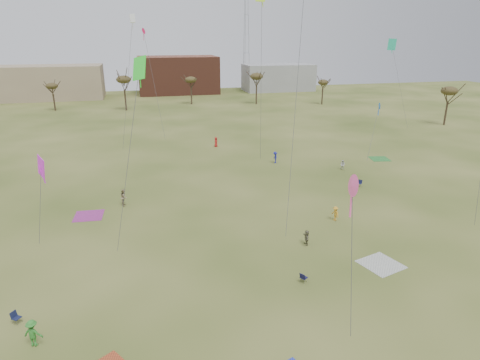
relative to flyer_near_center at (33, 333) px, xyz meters
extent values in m
plane|color=#354916|center=(16.54, 0.54, -0.93)|extent=(260.00, 260.00, 0.00)
imported|color=#2F832B|center=(0.00, 0.00, 0.00)|extent=(1.36, 1.04, 1.86)
imported|color=#9B8962|center=(5.18, 22.45, 0.04)|extent=(0.81, 1.00, 1.94)
imported|color=#615D45|center=(21.96, 8.43, -0.20)|extent=(0.67, 1.40, 1.45)
imported|color=gold|center=(27.00, 12.76, -0.14)|extent=(0.83, 1.14, 1.58)
imported|color=silver|center=(35.99, 28.65, -0.21)|extent=(0.88, 0.88, 1.44)
imported|color=red|center=(20.42, 46.07, -0.05)|extent=(0.84, 1.01, 1.76)
imported|color=navy|center=(27.44, 34.23, -0.03)|extent=(0.75, 1.20, 1.79)
cube|color=beige|center=(26.82, 3.51, -0.93)|extent=(3.91, 3.91, 0.03)
cube|color=#9E3087|center=(1.39, 20.24, -0.93)|extent=(3.19, 3.19, 0.03)
cube|color=#2F8234|center=(44.35, 32.32, -0.93)|extent=(3.33, 3.33, 0.03)
cube|color=#161B3C|center=(-1.63, 2.61, -0.51)|extent=(0.70, 0.70, 0.04)
cube|color=#161B3C|center=(-1.82, 2.74, -0.28)|extent=(0.39, 0.48, 0.44)
cube|color=#15163C|center=(19.32, 2.58, -0.51)|extent=(0.70, 0.70, 0.04)
cube|color=#15163C|center=(19.13, 2.45, -0.28)|extent=(0.39, 0.49, 0.44)
cube|color=#141839|center=(34.79, 21.56, -0.51)|extent=(0.71, 0.71, 0.04)
cube|color=#141839|center=(34.96, 21.71, -0.28)|extent=(0.43, 0.46, 0.44)
cube|color=#25D627|center=(7.90, 10.48, 15.28)|extent=(0.95, 0.95, 1.87)
cube|color=#25D627|center=(7.90, 10.48, 14.63)|extent=(0.08, 0.08, 1.68)
cylinder|color=#4C4C51|center=(6.37, 10.09, 7.63)|extent=(3.12, 0.84, 15.32)
cone|color=#F04C96|center=(18.89, -4.27, 9.77)|extent=(1.29, 0.09, 1.29)
cube|color=#F04C96|center=(18.89, -4.27, 8.95)|extent=(0.08, 0.08, 2.12)
cylinder|color=#4C4C51|center=(19.11, -4.65, 4.87)|extent=(0.49, 0.80, 9.80)
cylinder|color=#4C4C51|center=(21.65, 11.78, 13.35)|extent=(3.32, 6.04, 26.76)
cone|color=blue|center=(43.94, 33.43, 7.34)|extent=(1.02, 0.07, 1.02)
cube|color=blue|center=(43.94, 33.43, 6.69)|extent=(0.08, 0.08, 1.67)
cylinder|color=#4C4C51|center=(42.05, 31.27, 3.66)|extent=(3.84, 4.36, 7.39)
cube|color=#E428E5|center=(-0.99, 13.35, 6.95)|extent=(0.97, 0.97, 1.91)
cube|color=#E428E5|center=(-0.99, 13.35, 6.29)|extent=(0.08, 0.08, 1.71)
cylinder|color=#4C4C51|center=(-1.53, 13.07, 3.46)|extent=(1.12, 0.62, 6.99)
cube|color=#B6E426|center=(24.28, 32.14, 22.05)|extent=(0.08, 0.08, 1.80)
cylinder|color=#4C4C51|center=(24.66, 33.09, 11.36)|extent=(0.81, 1.96, 22.78)
cone|color=#CC1548|center=(9.51, 53.53, 18.38)|extent=(1.05, 0.08, 1.05)
cube|color=#CC1548|center=(9.51, 53.53, 17.71)|extent=(0.08, 0.08, 1.72)
cylinder|color=#4C4C51|center=(10.69, 51.58, 9.18)|extent=(2.41, 3.95, 18.42)
cube|color=#1BA77F|center=(56.54, 51.25, 16.01)|extent=(1.10, 1.10, 2.15)
cube|color=#1BA77F|center=(56.54, 51.25, 15.26)|extent=(0.08, 0.08, 1.94)
cylinder|color=#4C4C51|center=(58.53, 49.89, 7.99)|extent=(4.03, 2.77, 16.05)
cube|color=white|center=(7.81, 45.28, 20.13)|extent=(0.73, 0.73, 1.25)
cube|color=white|center=(7.81, 45.28, 19.40)|extent=(0.08, 0.08, 1.87)
cylinder|color=#4C4C51|center=(6.21, 45.02, 10.05)|extent=(3.24, 0.57, 20.16)
cylinder|color=#3A2B1E|center=(-13.46, 92.54, 1.23)|extent=(0.40, 0.40, 4.32)
ellipsoid|color=#473D1E|center=(-13.46, 92.54, 5.41)|extent=(3.02, 3.02, 1.58)
cylinder|color=#3A2B1E|center=(4.54, 88.54, 1.77)|extent=(0.40, 0.40, 5.40)
ellipsoid|color=#473D1E|center=(4.54, 88.54, 6.99)|extent=(3.78, 3.78, 1.98)
cylinder|color=#3A2B1E|center=(22.54, 94.54, 1.41)|extent=(0.40, 0.40, 4.68)
ellipsoid|color=#473D1E|center=(22.54, 94.54, 5.94)|extent=(3.28, 3.28, 1.72)
cylinder|color=#3A2B1E|center=(40.54, 90.54, 1.71)|extent=(0.40, 0.40, 5.28)
ellipsoid|color=#473D1E|center=(40.54, 90.54, 6.82)|extent=(3.70, 3.70, 1.94)
cylinder|color=#3A2B1E|center=(58.54, 85.54, 1.17)|extent=(0.40, 0.40, 4.20)
ellipsoid|color=#473D1E|center=(58.54, 85.54, 5.23)|extent=(2.94, 2.94, 1.54)
cylinder|color=#3A2B1E|center=(72.54, 52.54, 1.59)|extent=(0.40, 0.40, 5.04)
ellipsoid|color=#473D1E|center=(72.54, 52.54, 6.46)|extent=(3.53, 3.53, 1.85)
cube|color=#937F60|center=(-18.46, 115.54, 4.07)|extent=(32.00, 14.00, 10.00)
cube|color=brown|center=(21.54, 120.54, 5.07)|extent=(26.00, 16.00, 12.00)
cube|color=gray|center=(56.54, 118.54, 3.57)|extent=(24.00, 12.00, 9.00)
cylinder|color=#9EA3A8|center=(47.44, 125.54, 18.07)|extent=(0.16, 0.16, 38.00)
cylinder|color=#9EA3A8|center=(46.09, 126.32, 18.07)|extent=(0.16, 0.16, 38.00)
cylinder|color=#9EA3A8|center=(46.09, 124.76, 18.07)|extent=(0.16, 0.16, 38.00)
camera|label=1|loc=(7.56, -23.89, 17.73)|focal=31.00mm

